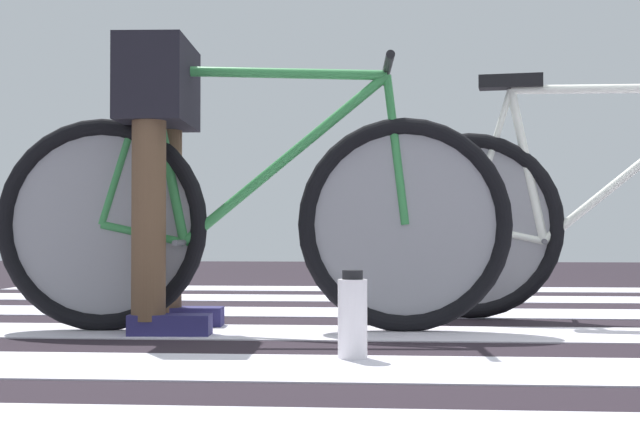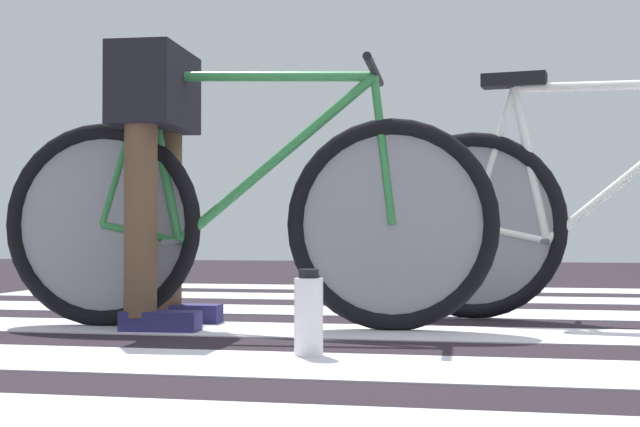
# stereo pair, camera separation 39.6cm
# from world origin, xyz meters

# --- Properties ---
(ground) EXTENTS (18.00, 14.00, 0.02)m
(ground) POSITION_xyz_m (0.00, 0.00, 0.01)
(ground) COLOR black
(crosswalk_markings) EXTENTS (5.38, 5.01, 0.00)m
(crosswalk_markings) POSITION_xyz_m (0.01, -0.17, 0.02)
(crosswalk_markings) COLOR silver
(crosswalk_markings) RESTS_ON ground
(bicycle_1_of_2) EXTENTS (1.74, 0.52, 0.93)m
(bicycle_1_of_2) POSITION_xyz_m (-0.83, -0.15, 0.41)
(bicycle_1_of_2) COLOR black
(bicycle_1_of_2) RESTS_ON ground
(cyclist_1_of_2) EXTENTS (0.33, 0.42, 0.97)m
(cyclist_1_of_2) POSITION_xyz_m (-1.14, -0.16, 0.65)
(cyclist_1_of_2) COLOR brown
(cyclist_1_of_2) RESTS_ON ground
(bicycle_2_of_2) EXTENTS (1.73, 0.53, 0.93)m
(bicycle_2_of_2) POSITION_xyz_m (0.44, 0.29, 0.41)
(bicycle_2_of_2) COLOR black
(bicycle_2_of_2) RESTS_ON ground
(water_bottle) EXTENTS (0.08, 0.08, 0.23)m
(water_bottle) POSITION_xyz_m (-0.47, -0.79, 0.13)
(water_bottle) COLOR white
(water_bottle) RESTS_ON ground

